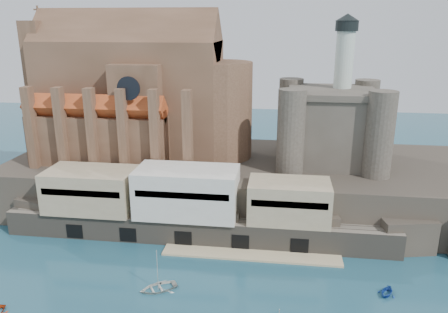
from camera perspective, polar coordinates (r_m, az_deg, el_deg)
promontory at (r=92.89m, az=3.26°, el=-3.53°), size 100.00×36.00×10.00m
quay at (r=78.88m, az=-4.99°, el=-6.52°), size 70.00×12.00×13.05m
church at (r=95.51m, az=-11.02°, el=7.46°), size 47.00×25.93×30.51m
castle_keep at (r=91.06m, az=13.78°, el=4.38°), size 21.20×21.20×29.30m
boat_6 at (r=67.76m, az=-8.57°, el=-16.77°), size 3.07×3.98×5.55m
boat_7 at (r=70.07m, az=20.46°, el=-16.52°), size 3.38×2.93×3.35m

